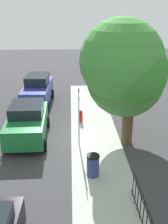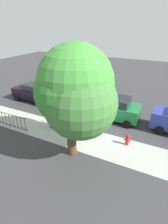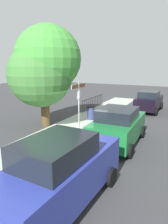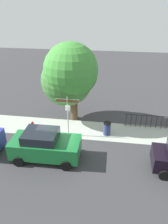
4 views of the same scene
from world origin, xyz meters
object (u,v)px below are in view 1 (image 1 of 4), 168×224
street_sign (79,105)px  trash_bin (93,165)px  shade_tree (125,70)px  car_blue (38,90)px  fire_hydrant (81,116)px  car_green (27,122)px

street_sign → trash_bin: size_ratio=3.11×
street_sign → trash_bin: (2.77, 0.50, -1.68)m
street_sign → shade_tree: bearing=95.4°
car_blue → fire_hydrant: 4.51m
car_green → fire_hydrant: car_green is taller
street_sign → trash_bin: bearing=10.2°
shade_tree → fire_hydrant: 4.77m
fire_hydrant → trash_bin: (5.55, 0.30, 0.11)m
trash_bin → fire_hydrant: bearing=-176.9°
street_sign → car_green: (-0.87, -2.73, -1.22)m
car_blue → car_green: (5.26, 0.02, -0.09)m
car_green → trash_bin: (3.64, 3.23, -0.46)m
shade_tree → trash_bin: shade_tree is taller
fire_hydrant → shade_tree: bearing=38.7°
car_green → shade_tree: bearing=81.5°
car_blue → trash_bin: size_ratio=4.68×
shade_tree → car_green: size_ratio=1.49×
fire_hydrant → trash_bin: size_ratio=0.80×
fire_hydrant → street_sign: bearing=-4.1°
shade_tree → street_sign: bearing=-84.6°
street_sign → car_blue: size_ratio=0.66×
car_blue → car_green: car_blue is taller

